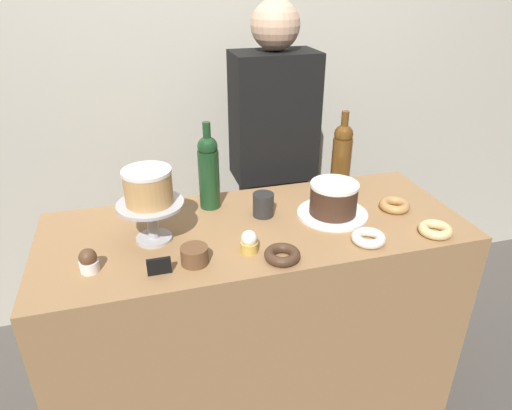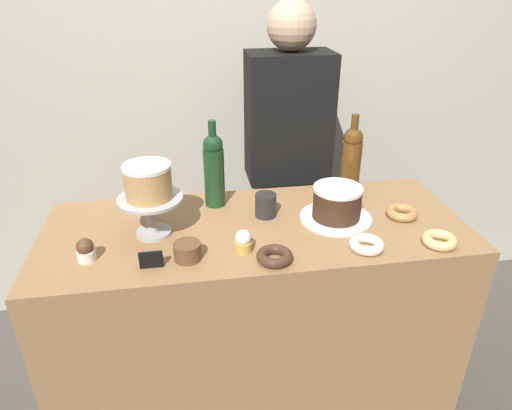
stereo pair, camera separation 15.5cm
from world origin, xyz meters
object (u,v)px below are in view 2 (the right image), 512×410
donut_sugar (367,245)px  cookie_stack (187,251)px  donut_maple (402,213)px  white_layer_cake (148,182)px  wine_bottle_green (214,169)px  cupcake_vanilla (243,241)px  cupcake_chocolate (86,250)px  price_sign_chalkboard (151,260)px  donut_glazed (439,240)px  wine_bottle_amber (351,161)px  chocolate_round_cake (337,202)px  cake_stand_pedestal (151,210)px  donut_chocolate (275,256)px  coffee_cup_ceramic (266,205)px  barista_figure (286,178)px

donut_sugar → cookie_stack: 0.56m
donut_maple → cookie_stack: bearing=-169.0°
white_layer_cake → wine_bottle_green: size_ratio=0.47×
cupcake_vanilla → donut_maple: size_ratio=0.66×
white_layer_cake → cupcake_chocolate: size_ratio=2.05×
cupcake_chocolate → price_sign_chalkboard: size_ratio=1.06×
donut_glazed → wine_bottle_amber: bearing=112.9°
white_layer_cake → cookie_stack: size_ratio=1.82×
cupcake_chocolate → donut_glazed: (1.11, -0.09, -0.02)m
chocolate_round_cake → cupcake_chocolate: size_ratio=2.30×
cake_stand_pedestal → donut_chocolate: (0.37, -0.22, -0.08)m
coffee_cup_ceramic → cupcake_vanilla: bearing=-116.8°
cupcake_vanilla → coffee_cup_ceramic: coffee_cup_ceramic is taller
wine_bottle_green → cupcake_vanilla: (0.06, -0.34, -0.11)m
price_sign_chalkboard → donut_chocolate: bearing=-3.9°
cake_stand_pedestal → chocolate_round_cake: cake_stand_pedestal is taller
cookie_stack → coffee_cup_ceramic: coffee_cup_ceramic is taller
donut_glazed → barista_figure: (-0.34, 0.74, -0.08)m
cake_stand_pedestal → coffee_cup_ceramic: cake_stand_pedestal is taller
price_sign_chalkboard → barista_figure: bearing=51.6°
wine_bottle_amber → cupcake_vanilla: 0.58m
white_layer_cake → cupcake_chocolate: bearing=-147.3°
donut_glazed → price_sign_chalkboard: bearing=178.8°
wine_bottle_green → donut_sugar: wine_bottle_green is taller
cookie_stack → price_sign_chalkboard: 0.11m
coffee_cup_ceramic → donut_glazed: bearing=-28.5°
white_layer_cake → barista_figure: bearing=42.6°
white_layer_cake → barista_figure: size_ratio=0.10×
donut_maple → cupcake_chocolate: bearing=-174.3°
chocolate_round_cake → wine_bottle_amber: 0.22m
barista_figure → price_sign_chalkboard: bearing=-128.4°
cake_stand_pedestal → white_layer_cake: (0.00, -0.00, 0.10)m
coffee_cup_ceramic → wine_bottle_amber: bearing=18.3°
cupcake_vanilla → coffee_cup_ceramic: size_ratio=0.87×
cupcake_chocolate → cake_stand_pedestal: bearing=32.7°
cupcake_chocolate → donut_sugar: bearing=-5.1°
wine_bottle_amber → coffee_cup_ceramic: (-0.35, -0.12, -0.10)m
chocolate_round_cake → barista_figure: size_ratio=0.11×
white_layer_cake → chocolate_round_cake: (0.63, 0.00, -0.13)m
cake_stand_pedestal → donut_maple: 0.88m
cake_stand_pedestal → cupcake_vanilla: bearing=-28.1°
cake_stand_pedestal → cookie_stack: (0.11, -0.17, -0.07)m
wine_bottle_amber → cookie_stack: (-0.63, -0.35, -0.12)m
chocolate_round_cake → white_layer_cake: bearing=-179.8°
chocolate_round_cake → donut_chocolate: bearing=-140.1°
cupcake_vanilla → donut_sugar: bearing=-7.5°
chocolate_round_cake → wine_bottle_green: 0.46m
donut_chocolate → barista_figure: bearing=74.6°
donut_glazed → cookie_stack: 0.80m
chocolate_round_cake → wine_bottle_amber: (0.11, 0.18, 0.08)m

